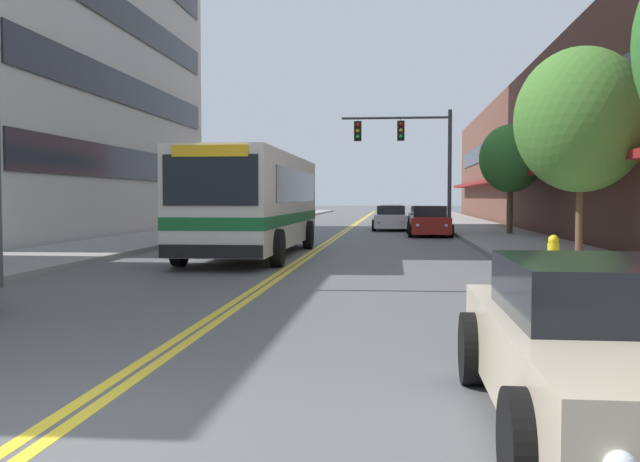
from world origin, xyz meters
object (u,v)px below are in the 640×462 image
object	(u,v)px
street_lamp_left_near	(9,11)
fire_hydrant	(553,256)
street_tree_right_mid	(581,120)
car_silver_parked_left_mid	(246,224)
car_beige_moving_lead	(392,214)
traffic_signal_mast	(411,147)
street_tree_right_far	(510,159)
car_champagne_parked_right_foreground	(611,352)
car_red_parked_right_far	(429,222)
car_navy_parked_right_mid	(425,218)
car_white_moving_second	(391,219)
city_bus	(256,199)

from	to	relation	value
street_lamp_left_near	fire_hydrant	distance (m)	12.09
street_tree_right_mid	fire_hydrant	xyz separation A→B (m)	(-1.78, -5.04, -3.33)
car_silver_parked_left_mid	car_beige_moving_lead	distance (m)	22.37
traffic_signal_mast	street_tree_right_mid	world-z (taller)	street_tree_right_mid
street_tree_right_far	street_lamp_left_near	bearing A→B (deg)	-122.88
street_tree_right_mid	street_tree_right_far	size ratio (longest dim) A/B	1.14
car_champagne_parked_right_foreground	fire_hydrant	world-z (taller)	car_champagne_parked_right_foreground
car_red_parked_right_far	fire_hydrant	world-z (taller)	car_red_parked_right_far
car_navy_parked_right_mid	fire_hydrant	distance (m)	26.87
fire_hydrant	street_lamp_left_near	bearing A→B (deg)	-171.96
car_navy_parked_right_mid	street_tree_right_far	bearing A→B (deg)	-66.94
street_lamp_left_near	fire_hydrant	bearing A→B (deg)	8.04
car_navy_parked_right_mid	fire_hydrant	size ratio (longest dim) A/B	5.45
car_silver_parked_left_mid	car_navy_parked_right_mid	size ratio (longest dim) A/B	0.89
car_champagne_parked_right_foreground	street_tree_right_far	distance (m)	28.41
street_tree_right_far	car_white_moving_second	bearing A→B (deg)	130.88
traffic_signal_mast	fire_hydrant	distance (m)	18.90
car_beige_moving_lead	fire_hydrant	world-z (taller)	car_beige_moving_lead
car_navy_parked_right_mid	street_tree_right_mid	bearing A→B (deg)	-81.38
street_lamp_left_near	car_champagne_parked_right_foreground	bearing A→B (deg)	-40.60
car_navy_parked_right_mid	car_beige_moving_lead	xyz separation A→B (m)	(-1.95, 12.26, -0.04)
car_beige_moving_lead	traffic_signal_mast	distance (m)	21.03
fire_hydrant	traffic_signal_mast	bearing A→B (deg)	97.82
city_bus	car_beige_moving_lead	xyz separation A→B (m)	(4.16, 32.15, -1.17)
traffic_signal_mast	street_tree_right_mid	bearing A→B (deg)	-72.13
car_navy_parked_right_mid	traffic_signal_mast	world-z (taller)	traffic_signal_mast
street_lamp_left_near	car_silver_parked_left_mid	bearing A→B (deg)	87.92
car_beige_moving_lead	street_lamp_left_near	distance (m)	41.60
car_beige_moving_lead	street_lamp_left_near	world-z (taller)	street_lamp_left_near
traffic_signal_mast	fire_hydrant	bearing A→B (deg)	-82.18
car_beige_moving_lead	traffic_signal_mast	world-z (taller)	traffic_signal_mast
car_silver_parked_left_mid	street_tree_right_far	size ratio (longest dim) A/B	0.85
car_champagne_parked_right_foreground	car_red_parked_right_far	size ratio (longest dim) A/B	0.93
car_white_moving_second	fire_hydrant	xyz separation A→B (m)	(3.48, -24.85, -0.04)
street_lamp_left_near	fire_hydrant	size ratio (longest dim) A/B	10.67
city_bus	street_tree_right_mid	bearing A→B (deg)	-11.40
car_white_moving_second	car_beige_moving_lead	bearing A→B (deg)	89.99
car_white_moving_second	fire_hydrant	world-z (taller)	car_white_moving_second
car_white_moving_second	fire_hydrant	distance (m)	25.09
city_bus	car_champagne_parked_right_foreground	xyz separation A→B (m)	(6.01, -16.46, -1.13)
car_red_parked_right_far	street_lamp_left_near	size ratio (longest dim) A/B	0.52
car_navy_parked_right_mid	fire_hydrant	xyz separation A→B (m)	(1.53, -26.83, -0.03)
city_bus	car_red_parked_right_far	size ratio (longest dim) A/B	2.23
city_bus	street_tree_right_mid	world-z (taller)	street_tree_right_mid
car_silver_parked_left_mid	street_lamp_left_near	world-z (taller)	street_lamp_left_near
city_bus	car_red_parked_right_far	world-z (taller)	city_bus
car_red_parked_right_far	traffic_signal_mast	size ratio (longest dim) A/B	0.84
car_silver_parked_left_mid	fire_hydrant	distance (m)	20.50
car_beige_moving_lead	street_tree_right_mid	size ratio (longest dim) A/B	0.85
car_white_moving_second	street_tree_right_far	world-z (taller)	street_tree_right_far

